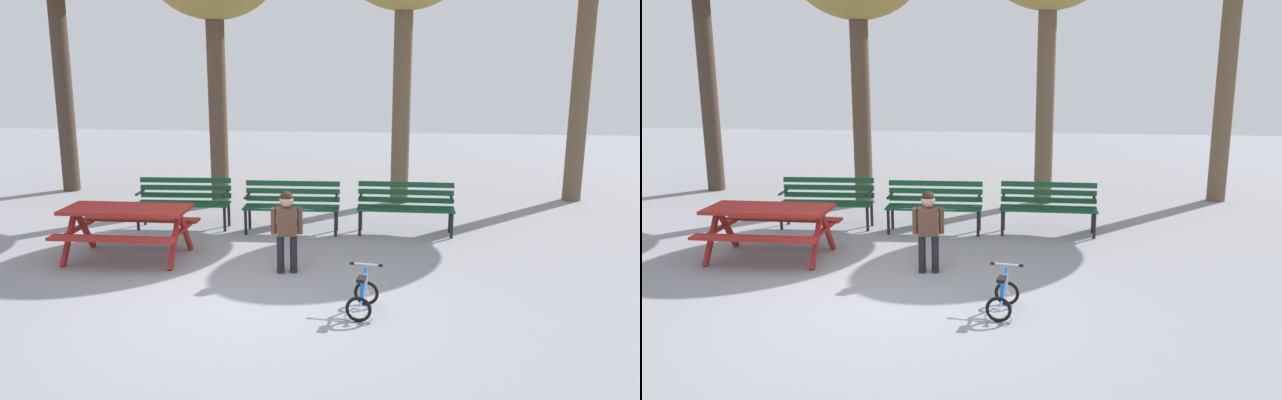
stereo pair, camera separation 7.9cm
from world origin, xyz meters
TOP-DOWN VIEW (x-y plane):
  - ground at (0.00, 0.00)m, footprint 36.00×36.00m
  - picnic_table at (-2.09, 1.45)m, footprint 1.81×1.36m
  - park_bench_far_left at (-1.82, 3.26)m, footprint 1.62×0.53m
  - park_bench_left at (0.08, 3.16)m, footprint 1.61×0.51m
  - park_bench_right at (1.99, 3.27)m, footprint 1.60×0.47m
  - child_standing at (0.32, 1.09)m, footprint 0.43×0.20m
  - kids_bicycle at (1.41, -0.26)m, footprint 0.42×0.60m

SIDE VIEW (x-z plane):
  - ground at x=0.00m, z-range 0.00..0.00m
  - kids_bicycle at x=1.41m, z-range -0.07..0.47m
  - park_bench_far_left at x=-1.82m, z-range 0.08..0.94m
  - park_bench_left at x=0.08m, z-range 0.08..0.94m
  - park_bench_right at x=1.99m, z-range 0.08..0.94m
  - picnic_table at x=-2.09m, z-range 0.20..0.99m
  - child_standing at x=0.32m, z-range 0.11..1.24m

